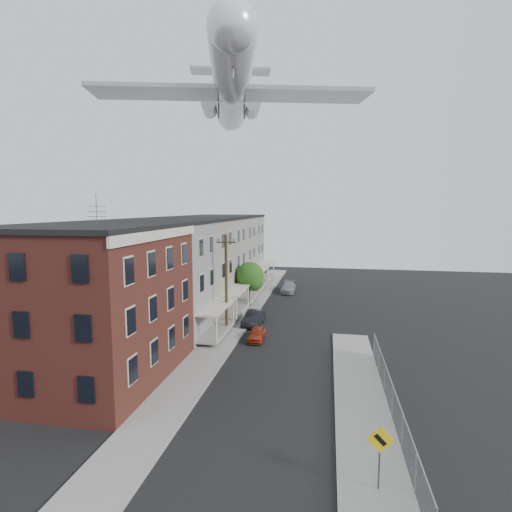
{
  "coord_description": "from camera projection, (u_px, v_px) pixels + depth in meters",
  "views": [
    {
      "loc": [
        3.41,
        -16.44,
        11.34
      ],
      "look_at": [
        -0.85,
        6.96,
        8.48
      ],
      "focal_mm": 28.0,
      "sensor_mm": 36.0,
      "label": 1
    }
  ],
  "objects": [
    {
      "name": "row_house_e",
      "position": [
        229.0,
        248.0,
        63.01
      ],
      "size": [
        11.98,
        7.0,
        10.3
      ],
      "color": "slate",
      "rests_on": "ground"
    },
    {
      "name": "row_house_c",
      "position": [
        202.0,
        259.0,
        49.33
      ],
      "size": [
        11.98,
        7.0,
        10.3
      ],
      "color": "slate",
      "rests_on": "ground"
    },
    {
      "name": "car_far",
      "position": [
        288.0,
        287.0,
        54.0
      ],
      "size": [
        2.0,
        4.69,
        1.35
      ],
      "primitive_type": "imported",
      "rotation": [
        0.0,
        0.0,
        0.02
      ],
      "color": "gray",
      "rests_on": "ground"
    },
    {
      "name": "row_house_b",
      "position": [
        181.0,
        267.0,
        42.49
      ],
      "size": [
        11.98,
        7.0,
        10.3
      ],
      "color": "gray",
      "rests_on": "ground"
    },
    {
      "name": "curb_right",
      "position": [
        336.0,
        403.0,
        23.15
      ],
      "size": [
        0.15,
        26.0,
        0.14
      ],
      "primitive_type": "cube",
      "color": "gray",
      "rests_on": "ground"
    },
    {
      "name": "car_near",
      "position": [
        257.0,
        334.0,
        34.37
      ],
      "size": [
        1.36,
        3.23,
        1.09
      ],
      "primitive_type": "imported",
      "rotation": [
        0.0,
        0.0,
        0.02
      ],
      "color": "#9B2B14",
      "rests_on": "ground"
    },
    {
      "name": "chainlink_fence",
      "position": [
        392.0,
        401.0,
        21.54
      ],
      "size": [
        0.06,
        18.06,
        1.9
      ],
      "color": "gray",
      "rests_on": "ground"
    },
    {
      "name": "row_house_d",
      "position": [
        217.0,
        252.0,
        56.17
      ],
      "size": [
        11.98,
        7.0,
        10.3
      ],
      "color": "gray",
      "rests_on": "ground"
    },
    {
      "name": "street_tree",
      "position": [
        251.0,
        277.0,
        45.82
      ],
      "size": [
        3.22,
        3.2,
        5.2
      ],
      "color": "black",
      "rests_on": "ground"
    },
    {
      "name": "car_mid",
      "position": [
        254.0,
        318.0,
        38.95
      ],
      "size": [
        1.86,
        4.23,
        1.35
      ],
      "primitive_type": "imported",
      "rotation": [
        0.0,
        0.0,
        -0.11
      ],
      "color": "black",
      "rests_on": "ground"
    },
    {
      "name": "curb_left",
      "position": [
        255.0,
        315.0,
        42.18
      ],
      "size": [
        0.15,
        62.0,
        0.14
      ],
      "primitive_type": "cube",
      "color": "gray",
      "rests_on": "ground"
    },
    {
      "name": "warning_sign",
      "position": [
        380.0,
        448.0,
        15.8
      ],
      "size": [
        1.1,
        0.11,
        2.8
      ],
      "color": "#515156",
      "rests_on": "ground"
    },
    {
      "name": "ground",
      "position": [
        247.0,
        460.0,
        18.02
      ],
      "size": [
        120.0,
        120.0,
        0.0
      ],
      "primitive_type": "plane",
      "color": "black",
      "rests_on": "ground"
    },
    {
      "name": "sidewalk_left",
      "position": [
        242.0,
        315.0,
        42.44
      ],
      "size": [
        3.0,
        62.0,
        0.12
      ],
      "primitive_type": "cube",
      "color": "gray",
      "rests_on": "ground"
    },
    {
      "name": "airplane",
      "position": [
        231.0,
        88.0,
        35.75
      ],
      "size": [
        23.73,
        27.13,
        7.81
      ],
      "color": "silver",
      "rests_on": "ground"
    },
    {
      "name": "sidewalk_right",
      "position": [
        362.0,
        406.0,
        22.9
      ],
      "size": [
        3.0,
        26.0,
        0.12
      ],
      "primitive_type": "cube",
      "color": "gray",
      "rests_on": "ground"
    },
    {
      "name": "utility_pole",
      "position": [
        226.0,
        282.0,
        36.04
      ],
      "size": [
        1.8,
        0.26,
        9.0
      ],
      "color": "black",
      "rests_on": "ground"
    },
    {
      "name": "row_house_a",
      "position": [
        153.0,
        278.0,
        35.66
      ],
      "size": [
        11.98,
        7.0,
        10.3
      ],
      "color": "slate",
      "rests_on": "ground"
    },
    {
      "name": "corner_building",
      "position": [
        91.0,
        302.0,
        26.38
      ],
      "size": [
        10.31,
        12.3,
        12.15
      ],
      "color": "#361211",
      "rests_on": "ground"
    }
  ]
}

